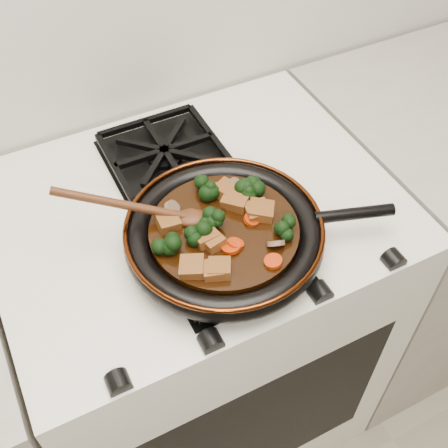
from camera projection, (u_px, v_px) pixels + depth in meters
name	position (u px, v px, depth m)	size (l,w,h in m)	color
stove	(201.00, 327.00, 1.40)	(0.76, 0.60, 0.90)	white
burner_grate_front	(228.00, 251.00, 0.97)	(0.23, 0.23, 0.03)	black
burner_grate_back	(165.00, 154.00, 1.13)	(0.23, 0.23, 0.03)	black
skillet	(225.00, 234.00, 0.95)	(0.46, 0.34, 0.05)	black
braising_sauce	(224.00, 232.00, 0.95)	(0.25, 0.25, 0.02)	black
tofu_cube_0	(205.00, 237.00, 0.92)	(0.04, 0.04, 0.02)	brown
tofu_cube_1	(237.00, 200.00, 0.97)	(0.04, 0.04, 0.02)	brown
tofu_cube_2	(220.00, 269.00, 0.88)	(0.04, 0.04, 0.02)	brown
tofu_cube_3	(227.00, 191.00, 0.99)	(0.04, 0.04, 0.02)	brown
tofu_cube_4	(214.00, 270.00, 0.88)	(0.03, 0.03, 0.02)	brown
tofu_cube_5	(212.00, 241.00, 0.92)	(0.04, 0.03, 0.02)	brown
tofu_cube_6	(257.00, 211.00, 0.96)	(0.04, 0.04, 0.02)	brown
tofu_cube_7	(168.00, 222.00, 0.94)	(0.04, 0.04, 0.02)	brown
tofu_cube_8	(261.00, 211.00, 0.96)	(0.04, 0.04, 0.02)	brown
tofu_cube_9	(192.00, 267.00, 0.88)	(0.04, 0.04, 0.02)	brown
broccoli_floret_0	(167.00, 248.00, 0.90)	(0.06, 0.06, 0.05)	black
broccoli_floret_1	(209.00, 188.00, 0.99)	(0.06, 0.06, 0.06)	black
broccoli_floret_2	(198.00, 234.00, 0.92)	(0.06, 0.06, 0.05)	black
broccoli_floret_3	(246.00, 197.00, 0.98)	(0.06, 0.06, 0.05)	black
broccoli_floret_4	(210.00, 221.00, 0.94)	(0.06, 0.06, 0.06)	black
broccoli_floret_5	(287.00, 231.00, 0.93)	(0.05, 0.05, 0.05)	black
broccoli_floret_6	(248.00, 189.00, 0.99)	(0.06, 0.06, 0.05)	black
carrot_coin_0	(231.00, 247.00, 0.91)	(0.03, 0.03, 0.01)	#B72A05
carrot_coin_1	(273.00, 261.00, 0.89)	(0.03, 0.03, 0.01)	#B72A05
carrot_coin_2	(235.00, 244.00, 0.92)	(0.03, 0.03, 0.01)	#B72A05
carrot_coin_3	(251.00, 220.00, 0.95)	(0.03, 0.03, 0.01)	#B72A05
carrot_coin_4	(222.00, 189.00, 1.00)	(0.03, 0.03, 0.01)	#B72A05
mushroom_slice_0	(276.00, 243.00, 0.91)	(0.03, 0.03, 0.01)	brown
mushroom_slice_1	(174.00, 211.00, 0.96)	(0.04, 0.04, 0.01)	brown
mushroom_slice_2	(212.00, 187.00, 1.00)	(0.04, 0.04, 0.01)	brown
mushroom_slice_3	(235.00, 187.00, 1.00)	(0.04, 0.04, 0.01)	brown
wooden_spoon	(153.00, 210.00, 0.94)	(0.14, 0.09, 0.23)	#4B2410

